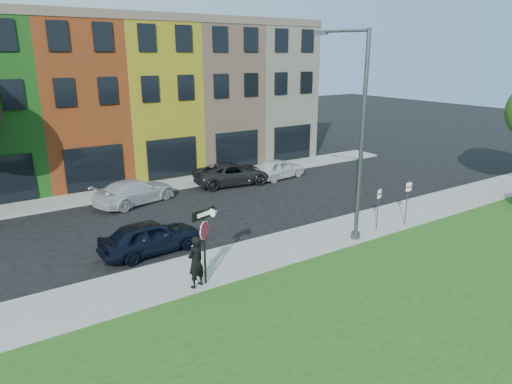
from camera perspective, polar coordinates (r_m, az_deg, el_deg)
ground at (r=18.12m, az=10.82°, el=-9.84°), size 120.00×120.00×0.00m
sidewalk_near at (r=21.34m, az=9.14°, el=-5.37°), size 40.00×3.00×0.12m
sidewalk_far at (r=28.90m, az=-14.84°, el=0.22°), size 40.00×2.40×0.12m
rowhouse_block at (r=33.98m, az=-18.13°, el=10.87°), size 30.00×10.12×10.00m
stop_sign at (r=16.03m, az=-6.49°, el=-4.90°), size 1.02×0.34×2.83m
man at (r=16.29m, az=-7.53°, el=-8.64°), size 0.99×0.90×1.92m
sedan_near at (r=19.68m, az=-13.08°, el=-5.48°), size 2.27×4.45×1.44m
parked_car_silver at (r=26.38m, az=-14.88°, el=0.06°), size 4.65×5.85×1.37m
parked_car_dark at (r=29.34m, az=-2.92°, el=2.32°), size 3.81×5.71×1.40m
parked_car_white at (r=30.77m, az=2.81°, el=2.94°), size 2.62×4.33×1.33m
street_lamp at (r=19.90m, az=12.58°, el=6.53°), size 1.24×2.44×8.93m
parking_sign_a at (r=21.95m, az=15.06°, el=-1.38°), size 0.32×0.12×2.03m
parking_sign_b at (r=22.88m, az=18.41°, el=-0.65°), size 0.32×0.10×2.23m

